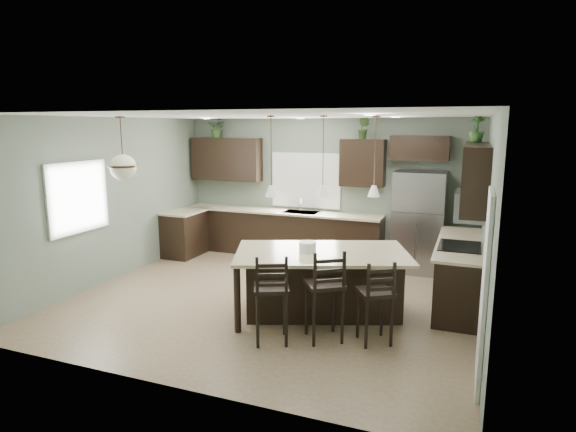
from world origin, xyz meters
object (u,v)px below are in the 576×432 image
Objects in this scene: refrigerator at (419,222)px; serving_dish at (308,247)px; plant_back_left at (217,128)px; bar_stool_left at (271,298)px; bar_stool_center at (324,294)px; kitchen_island at (321,283)px; bar_stool_right at (375,301)px.

refrigerator is 7.71× the size of serving_dish.
bar_stool_left is at bearing -53.66° from plant_back_left.
plant_back_left is at bearing 100.16° from bar_stool_center.
bar_stool_center reaches higher than kitchen_island.
bar_stool_left is 1.07× the size of bar_stool_right.
refrigerator is at bearing 43.91° from bar_stool_center.
bar_stool_right reaches higher than serving_dish.
plant_back_left is at bearing 101.03° from bar_stool_left.
plant_back_left reaches higher than bar_stool_center.
serving_dish is (-1.22, -2.73, 0.07)m from refrigerator.
refrigerator is at bearing 55.82° from bar_stool_right.
bar_stool_left is 0.66m from bar_stool_center.
bar_stool_left is at bearing 168.48° from bar_stool_right.
kitchen_island is at bearing 112.92° from bar_stool_right.
kitchen_island is at bearing -41.81° from plant_back_left.
plant_back_left is (-3.50, 3.65, 2.02)m from bar_stool_center.
bar_stool_left is 1.28m from bar_stool_right.
plant_back_left is (-3.03, 2.95, 1.62)m from serving_dish.
serving_dish is 4.53m from plant_back_left.
refrigerator reaches higher than kitchen_island.
bar_stool_right is (1.07, -0.56, -0.46)m from serving_dish.
bar_stool_center is 5.44m from plant_back_left.
plant_back_left reaches higher than bar_stool_left.
bar_stool_left is (-0.32, -1.07, 0.11)m from kitchen_island.
plant_back_left reaches higher than refrigerator.
bar_stool_right is 5.79m from plant_back_left.
refrigerator is 1.72× the size of bar_stool_right.
bar_stool_center reaches higher than serving_dish.
plant_back_left is at bearing 176.95° from refrigerator.
kitchen_island is (-1.04, -2.65, -0.46)m from refrigerator.
kitchen_island is 4.83m from plant_back_left.
refrigerator is 1.55× the size of bar_stool_center.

